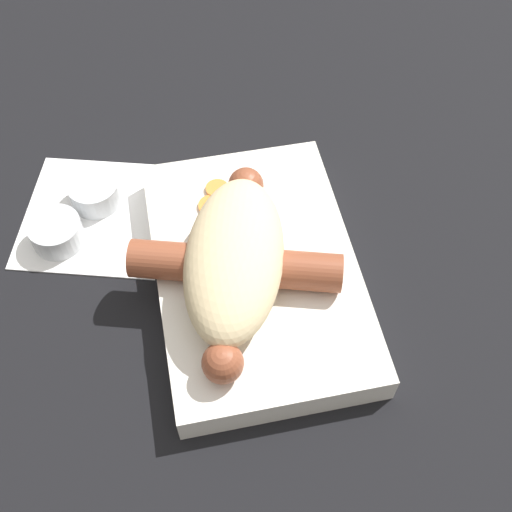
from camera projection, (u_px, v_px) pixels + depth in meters
ground_plane at (256, 281)px, 0.58m from camera, size 3.00×3.00×0.00m
food_tray at (256, 272)px, 0.57m from camera, size 0.26×0.17×0.03m
bread_roll at (234, 258)px, 0.52m from camera, size 0.18×0.12×0.06m
sausage at (235, 266)px, 0.53m from camera, size 0.20×0.18×0.03m
pickled_veggies at (219, 200)px, 0.59m from camera, size 0.05×0.04×0.00m
napkin at (97, 215)px, 0.62m from camera, size 0.17×0.17×0.00m
condiment_cup_near at (95, 194)px, 0.62m from camera, size 0.05×0.05×0.03m
condiment_cup_far at (57, 234)px, 0.60m from camera, size 0.05×0.05×0.03m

